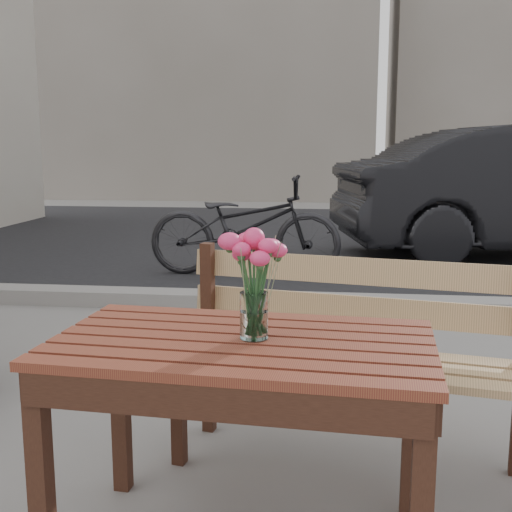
{
  "coord_description": "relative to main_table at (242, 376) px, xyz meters",
  "views": [
    {
      "loc": [
        0.11,
        -1.85,
        1.27
      ],
      "look_at": [
        -0.12,
        0.03,
        0.94
      ],
      "focal_mm": 45.0,
      "sensor_mm": 36.0,
      "label": 1
    }
  ],
  "objects": [
    {
      "name": "street",
      "position": [
        0.15,
        5.09,
        -0.55
      ],
      "size": [
        30.0,
        8.12,
        0.12
      ],
      "color": "black",
      "rests_on": "ground"
    },
    {
      "name": "backdrop_buildings",
      "position": [
        0.32,
        14.43,
        3.02
      ],
      "size": [
        15.5,
        4.0,
        8.0
      ],
      "color": "gray",
      "rests_on": "ground"
    },
    {
      "name": "main_table",
      "position": [
        0.0,
        0.0,
        0.0
      ],
      "size": [
        1.17,
        0.74,
        0.7
      ],
      "rotation": [
        0.0,
        0.0,
        -0.07
      ],
      "color": "#5D1F18",
      "rests_on": "ground"
    },
    {
      "name": "main_bench",
      "position": [
        0.34,
        0.65,
        -0.05
      ],
      "size": [
        1.46,
        0.67,
        0.87
      ],
      "rotation": [
        0.0,
        0.0,
        -0.19
      ],
      "color": "#9A7A4F",
      "rests_on": "ground"
    },
    {
      "name": "main_vase",
      "position": [
        0.03,
        0.01,
        0.32
      ],
      "size": [
        0.18,
        0.18,
        0.33
      ],
      "color": "white",
      "rests_on": "main_table"
    },
    {
      "name": "bicycle",
      "position": [
        -0.59,
        4.31,
        -0.09
      ],
      "size": [
        1.88,
        0.67,
        0.98
      ],
      "primitive_type": "imported",
      "rotation": [
        0.0,
        0.0,
        1.56
      ],
      "color": "black",
      "rests_on": "ground"
    }
  ]
}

